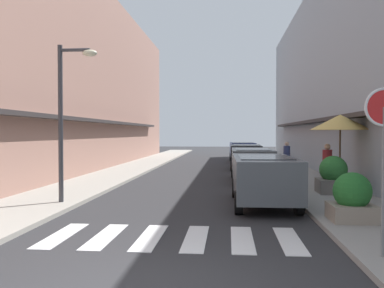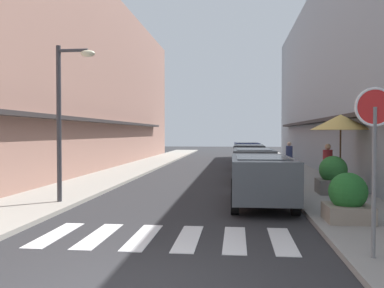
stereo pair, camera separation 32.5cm
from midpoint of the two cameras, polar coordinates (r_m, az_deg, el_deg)
name	(u,v)px [view 1 (the left image)]	position (r m, az deg, el deg)	size (l,w,h in m)	color
ground_plane	(206,174)	(22.04, 1.57, -4.15)	(90.32, 90.32, 0.00)	#2B2B2D
sidewalk_left	(121,172)	(22.77, -10.05, -3.84)	(2.67, 57.48, 0.12)	#9E998E
sidewalk_right	(295,174)	(22.25, 13.47, -3.98)	(2.67, 57.48, 0.12)	gray
building_row_left	(59,77)	(25.12, -18.04, 8.65)	(5.50, 38.95, 10.66)	#A87A6B
building_row_right	(365,73)	(24.24, 22.28, 8.96)	(5.50, 38.95, 10.73)	#939EA8
crosswalk	(173,238)	(8.84, -3.71, -12.67)	(5.20, 2.20, 0.01)	silver
parked_car_near	(264,175)	(12.64, 9.05, -4.18)	(1.85, 4.45, 1.47)	#4C5156
parked_car_mid	(252,161)	(18.86, 7.70, -2.30)	(1.83, 4.34, 1.47)	#4C5156
parked_car_far	(246,154)	(25.08, 7.01, -1.36)	(1.87, 4.07, 1.47)	black
parked_car_distant	(242,150)	(31.44, 6.60, -0.78)	(1.90, 4.20, 1.47)	navy
round_street_sign	(384,127)	(7.48, 23.68, 2.11)	(0.65, 0.07, 2.80)	slate
street_lamp	(67,105)	(12.95, -17.38, 5.16)	(1.19, 0.28, 4.65)	#38383D
cafe_umbrella	(340,123)	(15.83, 19.05, 2.77)	(2.12, 2.12, 2.71)	#262626
planter_corner	(352,199)	(10.45, 20.23, -7.07)	(1.03, 1.03, 1.13)	gray
planter_midblock	(333,176)	(14.98, 18.17, -4.17)	(1.04, 1.04, 1.28)	slate
pedestrian_walking_near	(327,165)	(16.01, 17.45, -2.79)	(0.34, 0.34, 1.66)	#282B33
pedestrian_walking_far	(287,157)	(21.70, 12.41, -1.73)	(0.34, 0.34, 1.61)	#282B33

